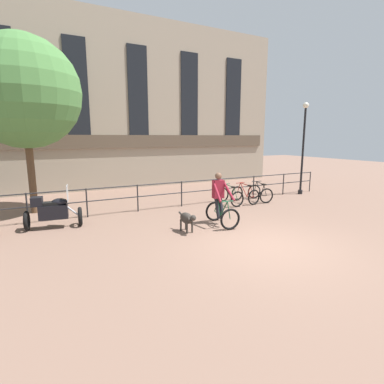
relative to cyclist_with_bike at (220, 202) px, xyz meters
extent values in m
plane|color=#7A5B4C|center=(-0.02, -2.29, -0.76)|extent=(60.00, 60.00, 0.00)
cylinder|color=#232326|center=(-5.65, 2.91, -0.24)|extent=(0.05, 0.05, 1.05)
cylinder|color=#232326|center=(-3.77, 2.91, -0.24)|extent=(0.05, 0.05, 1.05)
cylinder|color=#232326|center=(-1.90, 2.91, -0.24)|extent=(0.05, 0.05, 1.05)
cylinder|color=#232326|center=(-0.02, 2.91, -0.24)|extent=(0.05, 0.05, 1.05)
cylinder|color=#232326|center=(1.85, 2.91, -0.24)|extent=(0.05, 0.05, 1.05)
cylinder|color=#232326|center=(3.73, 2.91, -0.24)|extent=(0.05, 0.05, 1.05)
cylinder|color=#232326|center=(5.60, 2.91, -0.24)|extent=(0.05, 0.05, 1.05)
cylinder|color=#232326|center=(7.48, 2.91, -0.24)|extent=(0.05, 0.05, 1.05)
cylinder|color=#232326|center=(-0.02, 2.91, 0.26)|extent=(15.00, 0.04, 0.04)
cylinder|color=#232326|center=(-0.02, 2.91, -0.19)|extent=(15.00, 0.04, 0.04)
cube|color=gray|center=(-0.02, 8.71, 3.86)|extent=(18.00, 0.60, 9.25)
cube|color=brown|center=(-0.02, 8.35, 1.84)|extent=(17.10, 0.12, 0.70)
cube|color=black|center=(-6.32, 8.38, 4.32)|extent=(1.10, 0.06, 5.18)
cube|color=black|center=(-3.17, 8.38, 4.32)|extent=(1.10, 0.06, 5.18)
cube|color=black|center=(-0.02, 8.38, 4.32)|extent=(1.10, 0.06, 5.18)
cube|color=black|center=(3.13, 8.38, 4.32)|extent=(1.10, 0.06, 5.18)
cube|color=black|center=(6.28, 8.38, 4.32)|extent=(1.10, 0.06, 5.18)
torus|color=black|center=(-0.07, -0.68, -0.42)|extent=(0.68, 0.14, 0.68)
torus|color=black|center=(0.04, 0.41, -0.42)|extent=(0.68, 0.14, 0.68)
cylinder|color=#194C2D|center=(-0.03, -0.26, -0.19)|extent=(0.09, 0.49, 0.60)
cylinder|color=#194C2D|center=(0.01, 0.07, -0.22)|extent=(0.06, 0.23, 0.52)
cylinder|color=#194C2D|center=(-0.02, -0.16, 0.07)|extent=(0.10, 0.66, 0.10)
cylinder|color=#194C2D|center=(0.02, 0.19, -0.45)|extent=(0.07, 0.44, 0.08)
cylinder|color=#194C2D|center=(0.03, 0.29, -0.19)|extent=(0.05, 0.27, 0.47)
cylinder|color=#194C2D|center=(-0.06, -0.59, -0.16)|extent=(0.05, 0.23, 0.54)
cylinder|color=#194C2D|center=(-0.05, -0.49, 0.10)|extent=(0.48, 0.08, 0.03)
cube|color=black|center=(0.02, 0.17, 0.06)|extent=(0.14, 0.25, 0.05)
cube|color=maroon|center=(0.02, 0.17, 0.39)|extent=(0.38, 0.26, 0.60)
sphere|color=brown|center=(0.02, 0.17, 0.83)|extent=(0.22, 0.22, 0.22)
cylinder|color=maroon|center=(-0.22, -0.14, 0.37)|extent=(0.22, 0.72, 0.60)
cylinder|color=maroon|center=(0.19, -0.18, 0.37)|extent=(0.09, 0.71, 0.60)
cylinder|color=black|center=(-0.06, 0.08, -0.25)|extent=(0.11, 0.30, 0.69)
cylinder|color=black|center=(0.08, 0.06, -0.19)|extent=(0.17, 0.32, 0.58)
ellipsoid|color=#332D28|center=(-1.35, -0.22, -0.34)|extent=(0.34, 0.58, 0.34)
cylinder|color=#332D28|center=(-1.33, -0.44, -0.31)|extent=(0.20, 0.20, 0.19)
sphere|color=#332D28|center=(-1.32, -0.59, -0.24)|extent=(0.18, 0.18, 0.18)
cone|color=#332D28|center=(-1.31, -0.67, -0.26)|extent=(0.11, 0.11, 0.10)
cylinder|color=#332D28|center=(-1.39, 0.11, -0.27)|extent=(0.08, 0.19, 0.12)
cylinder|color=#332D28|center=(-1.43, -0.41, -0.58)|extent=(0.06, 0.06, 0.36)
cylinder|color=#332D28|center=(-1.24, -0.39, -0.58)|extent=(0.06, 0.06, 0.36)
cylinder|color=#332D28|center=(-1.46, -0.06, -0.58)|extent=(0.06, 0.06, 0.36)
cylinder|color=#332D28|center=(-1.28, -0.04, -0.58)|extent=(0.06, 0.06, 0.36)
torus|color=black|center=(-4.14, 1.93, -0.45)|extent=(0.20, 0.63, 0.62)
torus|color=black|center=(-5.67, 2.14, -0.45)|extent=(0.20, 0.63, 0.62)
cube|color=black|center=(-4.90, 2.04, -0.23)|extent=(0.90, 0.51, 0.44)
ellipsoid|color=black|center=(-4.71, 2.01, 0.07)|extent=(0.52, 0.38, 0.24)
cube|color=black|center=(-5.01, 2.05, 0.04)|extent=(0.60, 0.37, 0.10)
cylinder|color=#B2B2B7|center=(-4.33, 1.96, -0.27)|extent=(0.44, 0.12, 0.41)
cube|color=silver|center=(-4.46, 1.97, 0.34)|extent=(0.09, 0.44, 0.50)
cube|color=black|center=(-5.34, 2.10, 0.13)|extent=(0.37, 0.40, 0.28)
torus|color=black|center=(1.91, 2.79, -0.43)|extent=(0.66, 0.08, 0.66)
torus|color=black|center=(1.95, 1.74, -0.43)|extent=(0.66, 0.08, 0.66)
cylinder|color=#194C2D|center=(1.93, 2.38, -0.20)|extent=(0.05, 0.47, 0.58)
cylinder|color=#194C2D|center=(1.94, 2.06, -0.24)|extent=(0.04, 0.22, 0.51)
cylinder|color=#194C2D|center=(1.93, 2.29, 0.05)|extent=(0.05, 0.63, 0.10)
cylinder|color=#194C2D|center=(1.94, 1.95, -0.46)|extent=(0.04, 0.42, 0.07)
cylinder|color=#194C2D|center=(1.94, 1.86, -0.21)|extent=(0.03, 0.25, 0.46)
cylinder|color=#194C2D|center=(1.91, 2.69, -0.18)|extent=(0.03, 0.21, 0.52)
cylinder|color=#194C2D|center=(1.92, 2.60, 0.08)|extent=(0.48, 0.05, 0.03)
cube|color=black|center=(1.94, 1.97, 0.03)|extent=(0.13, 0.24, 0.05)
torus|color=black|center=(2.71, 2.79, -0.43)|extent=(0.66, 0.13, 0.66)
torus|color=black|center=(2.81, 1.74, -0.43)|extent=(0.66, 0.13, 0.66)
cylinder|color=maroon|center=(2.75, 2.38, -0.20)|extent=(0.08, 0.47, 0.58)
cylinder|color=maroon|center=(2.78, 2.07, -0.24)|extent=(0.05, 0.22, 0.51)
cylinder|color=maroon|center=(2.76, 2.29, 0.05)|extent=(0.10, 0.63, 0.10)
cylinder|color=maroon|center=(2.79, 1.95, -0.46)|extent=(0.07, 0.42, 0.07)
cylinder|color=maroon|center=(2.80, 1.86, -0.21)|extent=(0.05, 0.25, 0.46)
cylinder|color=maroon|center=(2.71, 2.69, -0.18)|extent=(0.05, 0.21, 0.52)
cylinder|color=maroon|center=(2.72, 2.60, 0.08)|extent=(0.48, 0.08, 0.03)
cube|color=black|center=(2.79, 1.97, 0.03)|extent=(0.14, 0.25, 0.05)
torus|color=black|center=(3.67, 2.78, -0.43)|extent=(0.66, 0.17, 0.66)
torus|color=black|center=(3.50, 1.75, -0.43)|extent=(0.66, 0.17, 0.66)
cylinder|color=black|center=(3.61, 2.38, -0.20)|extent=(0.11, 0.47, 0.58)
cylinder|color=black|center=(3.55, 2.07, -0.24)|extent=(0.07, 0.22, 0.51)
cylinder|color=black|center=(3.59, 2.28, 0.05)|extent=(0.14, 0.63, 0.10)
cylinder|color=black|center=(3.54, 1.95, -0.46)|extent=(0.09, 0.42, 0.07)
cylinder|color=black|center=(3.52, 1.86, -0.21)|extent=(0.06, 0.25, 0.46)
cylinder|color=black|center=(3.66, 2.69, -0.18)|extent=(0.06, 0.21, 0.52)
cylinder|color=black|center=(3.64, 2.60, 0.08)|extent=(0.48, 0.11, 0.03)
cube|color=black|center=(3.54, 1.97, 0.03)|extent=(0.16, 0.26, 0.05)
cylinder|color=black|center=(6.50, 2.63, -0.66)|extent=(0.22, 0.22, 0.20)
cylinder|color=black|center=(6.50, 2.63, 1.35)|extent=(0.10, 0.10, 4.23)
sphere|color=silver|center=(6.50, 2.63, 3.58)|extent=(0.28, 0.28, 0.28)
cylinder|color=brown|center=(-5.46, 4.54, 0.90)|extent=(0.26, 0.26, 3.32)
sphere|color=#477A3D|center=(-5.46, 4.54, 3.65)|extent=(3.98, 3.98, 3.98)
camera|label=1|loc=(-5.23, -8.08, 2.09)|focal=28.00mm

